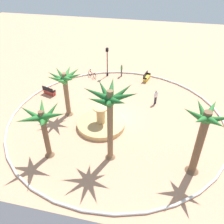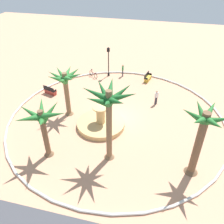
{
  "view_description": "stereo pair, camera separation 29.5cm",
  "coord_description": "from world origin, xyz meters",
  "px_view_note": "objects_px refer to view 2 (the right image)",
  "views": [
    {
      "loc": [
        -3.78,
        18.46,
        13.85
      ],
      "look_at": [
        0.35,
        0.47,
        1.0
      ],
      "focal_mm": 37.48,
      "sensor_mm": 36.0,
      "label": 1
    },
    {
      "loc": [
        -4.07,
        18.39,
        13.85
      ],
      "look_at": [
        0.35,
        0.47,
        1.0
      ],
      "focal_mm": 37.48,
      "sensor_mm": 36.0,
      "label": 2
    }
  ],
  "objects_px": {
    "palm_tree_near_fountain": "(109,106)",
    "palm_tree_mid_plaza": "(42,121)",
    "palm_tree_by_curb": "(202,132)",
    "fountain": "(101,123)",
    "bench_west": "(50,91)",
    "lamppost": "(108,59)",
    "palm_tree_far_side": "(65,82)",
    "bicycle_red_frame": "(93,74)",
    "person_cyclist_photo": "(156,97)",
    "bench_east": "(148,78)",
    "person_cyclist_helmet": "(123,70)"
  },
  "relations": [
    {
      "from": "palm_tree_near_fountain",
      "to": "palm_tree_mid_plaza",
      "type": "xyz_separation_m",
      "value": [
        4.91,
        0.87,
        -1.54
      ]
    },
    {
      "from": "palm_tree_near_fountain",
      "to": "palm_tree_by_curb",
      "type": "bearing_deg",
      "value": 179.95
    },
    {
      "from": "fountain",
      "to": "bench_west",
      "type": "bearing_deg",
      "value": -30.72
    },
    {
      "from": "bench_west",
      "to": "lamppost",
      "type": "relative_size",
      "value": 0.43
    },
    {
      "from": "palm_tree_far_side",
      "to": "bicycle_red_frame",
      "type": "relative_size",
      "value": 3.5
    },
    {
      "from": "palm_tree_by_curb",
      "to": "palm_tree_near_fountain",
      "type": "bearing_deg",
      "value": -0.05
    },
    {
      "from": "palm_tree_mid_plaza",
      "to": "bench_west",
      "type": "xyz_separation_m",
      "value": [
        4.29,
        -9.03,
        -3.08
      ]
    },
    {
      "from": "palm_tree_far_side",
      "to": "bench_west",
      "type": "relative_size",
      "value": 2.89
    },
    {
      "from": "bicycle_red_frame",
      "to": "person_cyclist_photo",
      "type": "distance_m",
      "value": 9.81
    },
    {
      "from": "bench_east",
      "to": "person_cyclist_photo",
      "type": "xyz_separation_m",
      "value": [
        -1.51,
        5.4,
        0.59
      ]
    },
    {
      "from": "palm_tree_near_fountain",
      "to": "palm_tree_far_side",
      "type": "bearing_deg",
      "value": -41.8
    },
    {
      "from": "palm_tree_mid_plaza",
      "to": "bicycle_red_frame",
      "type": "height_order",
      "value": "palm_tree_mid_plaza"
    },
    {
      "from": "fountain",
      "to": "lamppost",
      "type": "xyz_separation_m",
      "value": [
        2.01,
        -10.64,
        1.99
      ]
    },
    {
      "from": "palm_tree_near_fountain",
      "to": "lamppost",
      "type": "xyz_separation_m",
      "value": [
        3.81,
        -14.42,
        -2.67
      ]
    },
    {
      "from": "lamppost",
      "to": "fountain",
      "type": "bearing_deg",
      "value": 100.69
    },
    {
      "from": "bench_east",
      "to": "lamppost",
      "type": "relative_size",
      "value": 0.43
    },
    {
      "from": "palm_tree_far_side",
      "to": "palm_tree_near_fountain",
      "type": "bearing_deg",
      "value": 138.2
    },
    {
      "from": "palm_tree_mid_plaza",
      "to": "fountain",
      "type": "bearing_deg",
      "value": -123.83
    },
    {
      "from": "bench_west",
      "to": "palm_tree_near_fountain",
      "type": "bearing_deg",
      "value": 138.41
    },
    {
      "from": "person_cyclist_helmet",
      "to": "palm_tree_mid_plaza",
      "type": "bearing_deg",
      "value": 79.29
    },
    {
      "from": "bench_west",
      "to": "bicycle_red_frame",
      "type": "relative_size",
      "value": 1.21
    },
    {
      "from": "palm_tree_far_side",
      "to": "bench_east",
      "type": "bearing_deg",
      "value": -126.53
    },
    {
      "from": "palm_tree_near_fountain",
      "to": "person_cyclist_photo",
      "type": "distance_m",
      "value": 10.17
    },
    {
      "from": "lamppost",
      "to": "bicycle_red_frame",
      "type": "relative_size",
      "value": 2.84
    },
    {
      "from": "fountain",
      "to": "bicycle_red_frame",
      "type": "xyz_separation_m",
      "value": [
        3.86,
        -9.84,
        0.07
      ]
    },
    {
      "from": "fountain",
      "to": "person_cyclist_photo",
      "type": "xyz_separation_m",
      "value": [
        -4.71,
        -5.1,
        0.63
      ]
    },
    {
      "from": "palm_tree_mid_plaza",
      "to": "palm_tree_far_side",
      "type": "bearing_deg",
      "value": -84.08
    },
    {
      "from": "palm_tree_near_fountain",
      "to": "palm_tree_mid_plaza",
      "type": "distance_m",
      "value": 5.22
    },
    {
      "from": "palm_tree_near_fountain",
      "to": "palm_tree_far_side",
      "type": "relative_size",
      "value": 1.33
    },
    {
      "from": "palm_tree_by_curb",
      "to": "palm_tree_mid_plaza",
      "type": "xyz_separation_m",
      "value": [
        11.26,
        0.86,
        -0.48
      ]
    },
    {
      "from": "palm_tree_by_curb",
      "to": "bench_west",
      "type": "xyz_separation_m",
      "value": [
        15.55,
        -8.17,
        -3.57
      ]
    },
    {
      "from": "palm_tree_near_fountain",
      "to": "bench_east",
      "type": "distance_m",
      "value": 15.06
    },
    {
      "from": "palm_tree_far_side",
      "to": "lamppost",
      "type": "xyz_separation_m",
      "value": [
        -1.7,
        -9.48,
        -1.33
      ]
    },
    {
      "from": "palm_tree_near_fountain",
      "to": "lamppost",
      "type": "height_order",
      "value": "palm_tree_near_fountain"
    },
    {
      "from": "palm_tree_far_side",
      "to": "person_cyclist_helmet",
      "type": "height_order",
      "value": "palm_tree_far_side"
    },
    {
      "from": "palm_tree_by_curb",
      "to": "person_cyclist_photo",
      "type": "relative_size",
      "value": 3.42
    },
    {
      "from": "bench_east",
      "to": "person_cyclist_helmet",
      "type": "distance_m",
      "value": 3.44
    },
    {
      "from": "bicycle_red_frame",
      "to": "palm_tree_far_side",
      "type": "bearing_deg",
      "value": 91.01
    },
    {
      "from": "palm_tree_by_curb",
      "to": "palm_tree_mid_plaza",
      "type": "bearing_deg",
      "value": 4.37
    },
    {
      "from": "palm_tree_mid_plaza",
      "to": "bicycle_red_frame",
      "type": "xyz_separation_m",
      "value": [
        0.75,
        -14.48,
        -3.05
      ]
    },
    {
      "from": "palm_tree_by_curb",
      "to": "bicycle_red_frame",
      "type": "relative_size",
      "value": 4.15
    },
    {
      "from": "fountain",
      "to": "palm_tree_near_fountain",
      "type": "distance_m",
      "value": 6.27
    },
    {
      "from": "fountain",
      "to": "bicycle_red_frame",
      "type": "distance_m",
      "value": 10.57
    },
    {
      "from": "palm_tree_mid_plaza",
      "to": "palm_tree_far_side",
      "type": "distance_m",
      "value": 5.83
    },
    {
      "from": "palm_tree_near_fountain",
      "to": "palm_tree_mid_plaza",
      "type": "height_order",
      "value": "palm_tree_near_fountain"
    },
    {
      "from": "palm_tree_mid_plaza",
      "to": "person_cyclist_photo",
      "type": "bearing_deg",
      "value": -128.77
    },
    {
      "from": "palm_tree_by_curb",
      "to": "person_cyclist_helmet",
      "type": "bearing_deg",
      "value": -60.53
    },
    {
      "from": "bench_east",
      "to": "person_cyclist_helmet",
      "type": "relative_size",
      "value": 1.01
    },
    {
      "from": "bicycle_red_frame",
      "to": "person_cyclist_helmet",
      "type": "bearing_deg",
      "value": -163.46
    },
    {
      "from": "palm_tree_by_curb",
      "to": "bench_west",
      "type": "relative_size",
      "value": 3.42
    }
  ]
}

